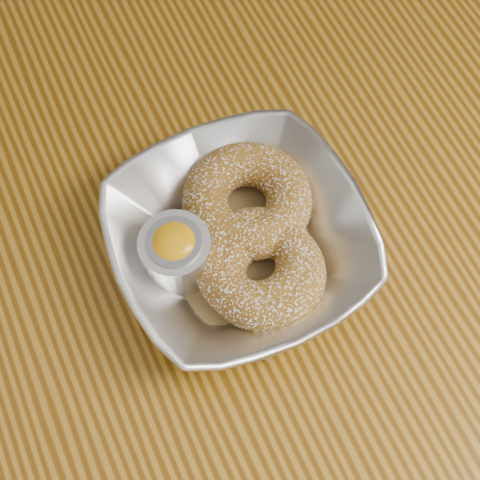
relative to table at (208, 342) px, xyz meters
name	(u,v)px	position (x,y,z in m)	size (l,w,h in m)	color
ground_plane	(222,450)	(0.00, 0.00, -0.65)	(4.00, 4.00, 0.00)	#565659
table	(208,342)	(0.00, 0.00, 0.00)	(1.20, 0.80, 0.75)	brown
serving_bowl	(240,242)	(0.05, 0.03, 0.13)	(0.22, 0.22, 0.05)	silver
parchment	(240,250)	(0.05, 0.03, 0.11)	(0.14, 0.14, 0.00)	olive
donut_back	(247,201)	(0.07, 0.06, 0.13)	(0.11, 0.11, 0.04)	brown
donut_front	(257,265)	(0.05, 0.01, 0.13)	(0.10, 0.10, 0.04)	brown
donut_extra	(265,273)	(0.06, 0.00, 0.13)	(0.10, 0.10, 0.04)	brown
ramekin	(176,252)	(-0.01, 0.04, 0.13)	(0.06, 0.06, 0.06)	silver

